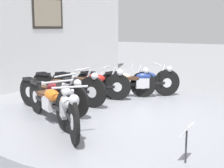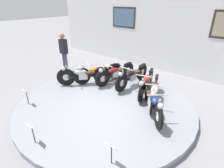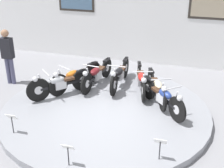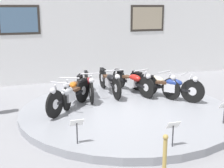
# 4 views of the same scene
# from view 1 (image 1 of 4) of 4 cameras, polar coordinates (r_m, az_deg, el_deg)

# --- Properties ---
(ground_plane) EXTENTS (60.00, 60.00, 0.00)m
(ground_plane) POSITION_cam_1_polar(r_m,az_deg,el_deg) (6.26, 2.69, -6.77)
(ground_plane) COLOR gray
(display_platform) EXTENTS (5.50, 5.50, 0.17)m
(display_platform) POSITION_cam_1_polar(r_m,az_deg,el_deg) (6.24, 2.70, -6.03)
(display_platform) COLOR gray
(display_platform) RESTS_ON ground_plane
(motorcycle_silver) EXTENTS (1.41, 1.53, 0.81)m
(motorcycle_silver) POSITION_cam_1_polar(r_m,az_deg,el_deg) (5.12, -8.32, -4.18)
(motorcycle_silver) COLOR black
(motorcycle_silver) RESTS_ON display_platform
(motorcycle_orange) EXTENTS (0.95, 1.82, 0.80)m
(motorcycle_orange) POSITION_cam_1_polar(r_m,az_deg,el_deg) (5.64, -11.25, -2.97)
(motorcycle_orange) COLOR black
(motorcycle_orange) RESTS_ON display_platform
(motorcycle_maroon) EXTENTS (0.54, 1.98, 0.80)m
(motorcycle_maroon) POSITION_cam_1_polar(r_m,az_deg,el_deg) (6.29, -10.80, -1.65)
(motorcycle_maroon) COLOR black
(motorcycle_maroon) RESTS_ON display_platform
(motorcycle_black) EXTENTS (0.54, 2.02, 0.81)m
(motorcycle_black) POSITION_cam_1_polar(r_m,az_deg,el_deg) (6.89, -8.02, -0.41)
(motorcycle_black) COLOR black
(motorcycle_black) RESTS_ON display_platform
(motorcycle_red) EXTENTS (0.69, 1.91, 0.79)m
(motorcycle_red) POSITION_cam_1_polar(r_m,az_deg,el_deg) (7.36, -3.79, 0.21)
(motorcycle_red) COLOR black
(motorcycle_red) RESTS_ON display_platform
(motorcycle_cream) EXTENTS (0.82, 1.84, 0.79)m
(motorcycle_cream) POSITION_cam_1_polar(r_m,az_deg,el_deg) (7.59, 0.92, 0.53)
(motorcycle_cream) COLOR black
(motorcycle_cream) RESTS_ON display_platform
(motorcycle_blue) EXTENTS (1.37, 1.54, 0.81)m
(motorcycle_blue) POSITION_cam_1_polar(r_m,az_deg,el_deg) (7.55, 5.48, 0.55)
(motorcycle_blue) COLOR black
(motorcycle_blue) RESTS_ON display_platform
(info_placard_front_left) EXTENTS (0.26, 0.11, 0.51)m
(info_placard_front_left) POSITION_cam_1_polar(r_m,az_deg,el_deg) (3.99, 13.48, -9.03)
(info_placard_front_left) COLOR #333338
(info_placard_front_left) RESTS_ON display_platform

